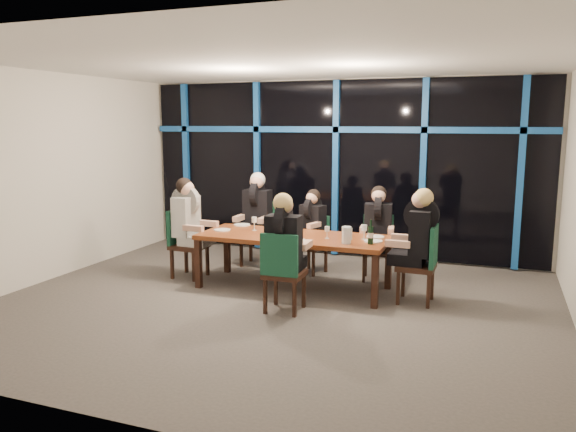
{
  "coord_description": "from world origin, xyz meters",
  "views": [
    {
      "loc": [
        2.6,
        -6.28,
        2.28
      ],
      "look_at": [
        0.0,
        0.6,
        1.05
      ],
      "focal_mm": 35.0,
      "sensor_mm": 36.0,
      "label": 1
    }
  ],
  "objects_px": {
    "chair_far_mid": "(314,240)",
    "wine_bottle": "(371,235)",
    "diner_end_right": "(418,229)",
    "chair_far_left": "(259,229)",
    "diner_far_mid": "(311,219)",
    "chair_end_left": "(184,239)",
    "diner_far_right": "(378,219)",
    "diner_end_left": "(188,213)",
    "dining_table": "(293,240)",
    "diner_near_mid": "(285,235)",
    "diner_far_left": "(257,205)",
    "chair_far_right": "(378,244)",
    "water_pitcher": "(347,235)",
    "chair_near_mid": "(282,268)",
    "chair_end_right": "(424,260)"
  },
  "relations": [
    {
      "from": "chair_end_right",
      "to": "wine_bottle",
      "type": "distance_m",
      "value": 0.74
    },
    {
      "from": "chair_far_mid",
      "to": "diner_end_right",
      "type": "xyz_separation_m",
      "value": [
        1.68,
        -0.97,
        0.47
      ]
    },
    {
      "from": "diner_end_left",
      "to": "chair_far_mid",
      "type": "bearing_deg",
      "value": -57.57
    },
    {
      "from": "chair_end_left",
      "to": "water_pitcher",
      "type": "xyz_separation_m",
      "value": [
        2.54,
        -0.25,
        0.3
      ]
    },
    {
      "from": "chair_far_left",
      "to": "chair_far_right",
      "type": "distance_m",
      "value": 1.99
    },
    {
      "from": "diner_near_mid",
      "to": "water_pitcher",
      "type": "bearing_deg",
      "value": -133.28
    },
    {
      "from": "diner_end_left",
      "to": "diner_near_mid",
      "type": "bearing_deg",
      "value": -113.89
    },
    {
      "from": "chair_far_mid",
      "to": "diner_far_left",
      "type": "relative_size",
      "value": 0.88
    },
    {
      "from": "dining_table",
      "to": "diner_far_mid",
      "type": "xyz_separation_m",
      "value": [
        -0.03,
        0.87,
        0.16
      ]
    },
    {
      "from": "chair_far_mid",
      "to": "chair_far_right",
      "type": "bearing_deg",
      "value": 15.44
    },
    {
      "from": "chair_far_right",
      "to": "chair_end_left",
      "type": "relative_size",
      "value": 0.93
    },
    {
      "from": "chair_far_left",
      "to": "water_pitcher",
      "type": "distance_m",
      "value": 2.27
    },
    {
      "from": "diner_far_mid",
      "to": "dining_table",
      "type": "bearing_deg",
      "value": -70.51
    },
    {
      "from": "chair_end_right",
      "to": "chair_near_mid",
      "type": "relative_size",
      "value": 1.01
    },
    {
      "from": "chair_near_mid",
      "to": "diner_far_right",
      "type": "xyz_separation_m",
      "value": [
        0.77,
        1.83,
        0.34
      ]
    },
    {
      "from": "dining_table",
      "to": "diner_end_right",
      "type": "bearing_deg",
      "value": -0.88
    },
    {
      "from": "chair_far_left",
      "to": "diner_end_left",
      "type": "xyz_separation_m",
      "value": [
        -0.65,
        -1.09,
        0.4
      ]
    },
    {
      "from": "diner_far_left",
      "to": "water_pitcher",
      "type": "distance_m",
      "value": 2.21
    },
    {
      "from": "chair_far_mid",
      "to": "wine_bottle",
      "type": "bearing_deg",
      "value": -27.39
    },
    {
      "from": "wine_bottle",
      "to": "dining_table",
      "type": "bearing_deg",
      "value": 170.81
    },
    {
      "from": "diner_end_left",
      "to": "diner_end_right",
      "type": "relative_size",
      "value": 1.01
    },
    {
      "from": "chair_end_left",
      "to": "diner_near_mid",
      "type": "xyz_separation_m",
      "value": [
        1.96,
        -0.92,
        0.38
      ]
    },
    {
      "from": "dining_table",
      "to": "diner_far_right",
      "type": "distance_m",
      "value": 1.31
    },
    {
      "from": "chair_end_right",
      "to": "diner_far_right",
      "type": "height_order",
      "value": "diner_far_right"
    },
    {
      "from": "wine_bottle",
      "to": "chair_far_mid",
      "type": "bearing_deg",
      "value": 134.8
    },
    {
      "from": "chair_far_mid",
      "to": "diner_far_right",
      "type": "relative_size",
      "value": 0.96
    },
    {
      "from": "diner_far_mid",
      "to": "diner_end_left",
      "type": "xyz_separation_m",
      "value": [
        -1.61,
        -0.88,
        0.13
      ]
    },
    {
      "from": "dining_table",
      "to": "water_pitcher",
      "type": "distance_m",
      "value": 0.88
    },
    {
      "from": "chair_far_right",
      "to": "wine_bottle",
      "type": "relative_size",
      "value": 2.96
    },
    {
      "from": "chair_far_left",
      "to": "diner_far_mid",
      "type": "xyz_separation_m",
      "value": [
        0.97,
        -0.21,
        0.27
      ]
    },
    {
      "from": "diner_end_left",
      "to": "diner_near_mid",
      "type": "xyz_separation_m",
      "value": [
        1.87,
        -0.92,
        -0.02
      ]
    },
    {
      "from": "wine_bottle",
      "to": "chair_far_right",
      "type": "bearing_deg",
      "value": 96.6
    },
    {
      "from": "chair_far_mid",
      "to": "wine_bottle",
      "type": "height_order",
      "value": "wine_bottle"
    },
    {
      "from": "chair_far_left",
      "to": "diner_far_mid",
      "type": "relative_size",
      "value": 1.2
    },
    {
      "from": "chair_end_left",
      "to": "diner_far_mid",
      "type": "bearing_deg",
      "value": -60.44
    },
    {
      "from": "chair_end_right",
      "to": "diner_end_left",
      "type": "relative_size",
      "value": 1.02
    },
    {
      "from": "diner_end_right",
      "to": "chair_near_mid",
      "type": "bearing_deg",
      "value": -55.33
    },
    {
      "from": "chair_far_mid",
      "to": "diner_end_right",
      "type": "relative_size",
      "value": 0.89
    },
    {
      "from": "chair_far_left",
      "to": "diner_far_left",
      "type": "relative_size",
      "value": 1.03
    },
    {
      "from": "chair_far_left",
      "to": "diner_far_left",
      "type": "bearing_deg",
      "value": -90.0
    },
    {
      "from": "diner_far_left",
      "to": "diner_end_right",
      "type": "xyz_separation_m",
      "value": [
        2.67,
        -1.03,
        -0.01
      ]
    },
    {
      "from": "chair_end_left",
      "to": "diner_far_mid",
      "type": "relative_size",
      "value": 1.19
    },
    {
      "from": "diner_near_mid",
      "to": "chair_far_left",
      "type": "bearing_deg",
      "value": -60.54
    },
    {
      "from": "chair_far_left",
      "to": "diner_near_mid",
      "type": "bearing_deg",
      "value": -59.66
    },
    {
      "from": "dining_table",
      "to": "diner_end_left",
      "type": "bearing_deg",
      "value": -179.79
    },
    {
      "from": "diner_far_right",
      "to": "diner_end_left",
      "type": "distance_m",
      "value": 2.77
    },
    {
      "from": "diner_near_mid",
      "to": "chair_near_mid",
      "type": "bearing_deg",
      "value": 90.0
    },
    {
      "from": "chair_far_right",
      "to": "chair_near_mid",
      "type": "xyz_separation_m",
      "value": [
        -0.76,
        -1.91,
        0.03
      ]
    },
    {
      "from": "diner_far_left",
      "to": "diner_far_mid",
      "type": "relative_size",
      "value": 1.17
    },
    {
      "from": "diner_far_right",
      "to": "wine_bottle",
      "type": "xyz_separation_m",
      "value": [
        0.11,
        -1.0,
        -0.03
      ]
    }
  ]
}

